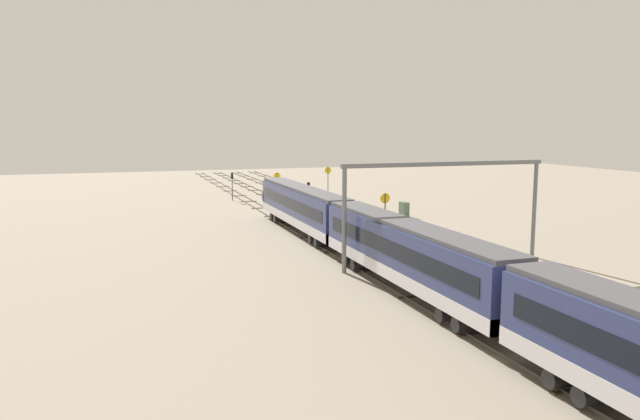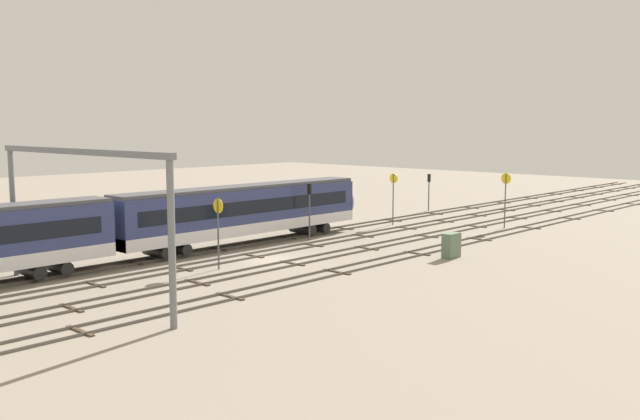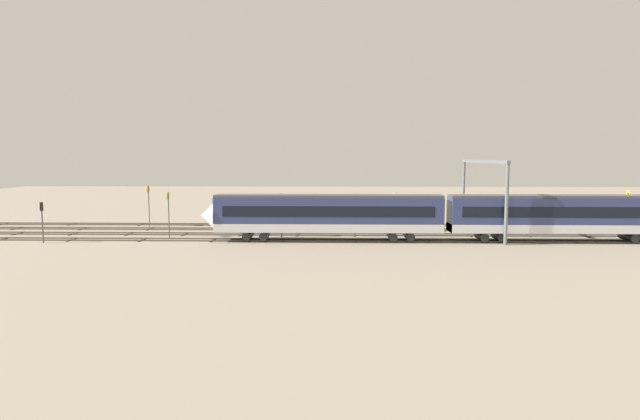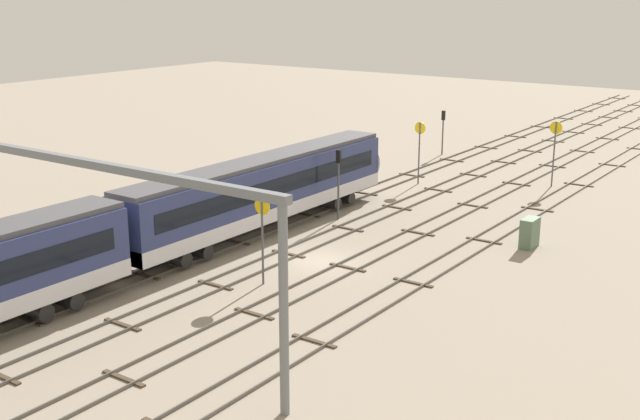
{
  "view_description": "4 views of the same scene",
  "coord_description": "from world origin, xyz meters",
  "px_view_note": "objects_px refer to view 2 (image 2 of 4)",
  "views": [
    {
      "loc": [
        -58.51,
        25.14,
        11.6
      ],
      "look_at": [
        6.89,
        3.02,
        1.77
      ],
      "focal_mm": 33.88,
      "sensor_mm": 36.0,
      "label": 1
    },
    {
      "loc": [
        -34.26,
        -36.97,
        9.86
      ],
      "look_at": [
        6.37,
        1.12,
        3.04
      ],
      "focal_mm": 38.95,
      "sensor_mm": 36.0,
      "label": 2
    },
    {
      "loc": [
        2.35,
        61.88,
        8.94
      ],
      "look_at": [
        3.9,
        2.64,
        2.93
      ],
      "focal_mm": 29.52,
      "sensor_mm": 36.0,
      "label": 3
    },
    {
      "loc": [
        -36.8,
        -26.22,
        15.58
      ],
      "look_at": [
        2.95,
        1.9,
        2.16
      ],
      "focal_mm": 45.42,
      "sensor_mm": 36.0,
      "label": 4
    }
  ],
  "objects_px": {
    "relay_cabinet": "(451,245)",
    "speed_sign_mid_trackside": "(218,222)",
    "speed_sign_distant_end": "(506,192)",
    "signal_light_trackside_approach": "(429,187)",
    "overhead_gantry": "(79,186)",
    "speed_sign_near_foreground": "(393,191)",
    "signal_light_trackside_departure": "(310,204)"
  },
  "relations": [
    {
      "from": "relay_cabinet",
      "to": "speed_sign_mid_trackside",
      "type": "bearing_deg",
      "value": 147.11
    },
    {
      "from": "speed_sign_distant_end",
      "to": "signal_light_trackside_approach",
      "type": "relative_size",
      "value": 1.25
    },
    {
      "from": "overhead_gantry",
      "to": "relay_cabinet",
      "type": "xyz_separation_m",
      "value": [
        24.88,
        -8.79,
        -5.52
      ]
    },
    {
      "from": "speed_sign_near_foreground",
      "to": "speed_sign_mid_trackside",
      "type": "height_order",
      "value": "speed_sign_near_foreground"
    },
    {
      "from": "speed_sign_distant_end",
      "to": "relay_cabinet",
      "type": "xyz_separation_m",
      "value": [
        -16.39,
        -4.46,
        -2.59
      ]
    },
    {
      "from": "speed_sign_mid_trackside",
      "to": "relay_cabinet",
      "type": "bearing_deg",
      "value": -32.89
    },
    {
      "from": "speed_sign_near_foreground",
      "to": "signal_light_trackside_departure",
      "type": "distance_m",
      "value": 12.49
    },
    {
      "from": "speed_sign_near_foreground",
      "to": "signal_light_trackside_approach",
      "type": "xyz_separation_m",
      "value": [
        12.02,
        3.95,
        -0.56
      ]
    },
    {
      "from": "overhead_gantry",
      "to": "relay_cabinet",
      "type": "bearing_deg",
      "value": -19.46
    },
    {
      "from": "speed_sign_near_foreground",
      "to": "signal_light_trackside_approach",
      "type": "distance_m",
      "value": 12.67
    },
    {
      "from": "speed_sign_near_foreground",
      "to": "signal_light_trackside_approach",
      "type": "height_order",
      "value": "speed_sign_near_foreground"
    },
    {
      "from": "speed_sign_near_foreground",
      "to": "speed_sign_distant_end",
      "type": "relative_size",
      "value": 0.96
    },
    {
      "from": "signal_light_trackside_approach",
      "to": "signal_light_trackside_departure",
      "type": "xyz_separation_m",
      "value": [
        -24.51,
        -4.45,
        0.39
      ]
    },
    {
      "from": "overhead_gantry",
      "to": "speed_sign_mid_trackside",
      "type": "xyz_separation_m",
      "value": [
        10.36,
        0.6,
        -3.2
      ]
    },
    {
      "from": "speed_sign_distant_end",
      "to": "signal_light_trackside_approach",
      "type": "bearing_deg",
      "value": 63.68
    },
    {
      "from": "overhead_gantry",
      "to": "signal_light_trackside_departure",
      "type": "relative_size",
      "value": 3.74
    },
    {
      "from": "speed_sign_mid_trackside",
      "to": "speed_sign_distant_end",
      "type": "height_order",
      "value": "speed_sign_distant_end"
    },
    {
      "from": "speed_sign_mid_trackside",
      "to": "signal_light_trackside_departure",
      "type": "height_order",
      "value": "signal_light_trackside_departure"
    },
    {
      "from": "speed_sign_mid_trackside",
      "to": "signal_light_trackside_approach",
      "type": "height_order",
      "value": "speed_sign_mid_trackside"
    },
    {
      "from": "overhead_gantry",
      "to": "relay_cabinet",
      "type": "height_order",
      "value": "overhead_gantry"
    },
    {
      "from": "signal_light_trackside_approach",
      "to": "signal_light_trackside_departure",
      "type": "bearing_deg",
      "value": -169.71
    },
    {
      "from": "speed_sign_near_foreground",
      "to": "signal_light_trackside_approach",
      "type": "relative_size",
      "value": 1.2
    },
    {
      "from": "overhead_gantry",
      "to": "speed_sign_mid_trackside",
      "type": "bearing_deg",
      "value": 3.32
    },
    {
      "from": "speed_sign_near_foreground",
      "to": "relay_cabinet",
      "type": "bearing_deg",
      "value": -128.49
    },
    {
      "from": "speed_sign_near_foreground",
      "to": "speed_sign_distant_end",
      "type": "distance_m",
      "value": 10.77
    },
    {
      "from": "signal_light_trackside_approach",
      "to": "speed_sign_distant_end",
      "type": "bearing_deg",
      "value": -116.32
    },
    {
      "from": "overhead_gantry",
      "to": "speed_sign_mid_trackside",
      "type": "relative_size",
      "value": 3.75
    },
    {
      "from": "relay_cabinet",
      "to": "speed_sign_distant_end",
      "type": "bearing_deg",
      "value": 15.21
    },
    {
      "from": "speed_sign_near_foreground",
      "to": "speed_sign_mid_trackside",
      "type": "relative_size",
      "value": 1.04
    },
    {
      "from": "speed_sign_near_foreground",
      "to": "speed_sign_mid_trackside",
      "type": "xyz_separation_m",
      "value": [
        -25.43,
        -4.32,
        -0.1
      ]
    },
    {
      "from": "signal_light_trackside_departure",
      "to": "speed_sign_near_foreground",
      "type": "bearing_deg",
      "value": 2.3
    },
    {
      "from": "speed_sign_mid_trackside",
      "to": "speed_sign_distant_end",
      "type": "distance_m",
      "value": 31.31
    }
  ]
}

